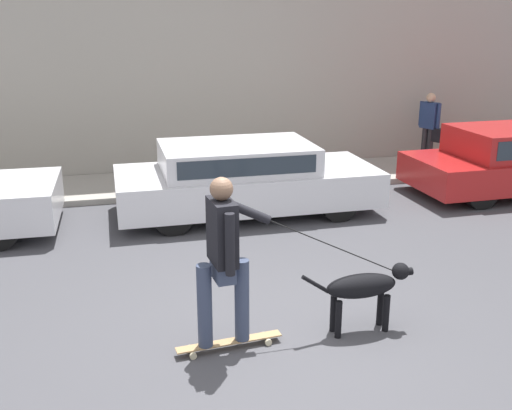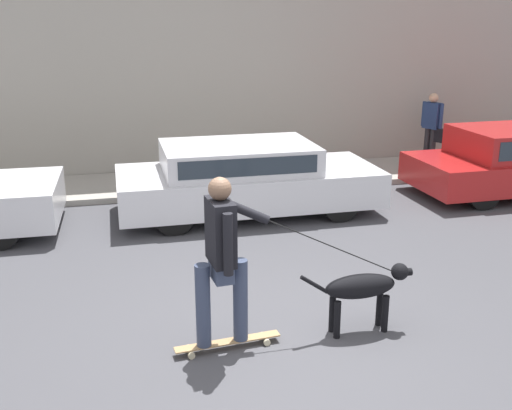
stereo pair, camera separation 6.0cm
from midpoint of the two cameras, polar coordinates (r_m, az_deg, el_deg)
ground_plane at (r=6.39m, az=0.91°, el=-12.82°), size 36.00×36.00×0.00m
back_wall at (r=12.74m, az=-7.59°, el=15.52°), size 32.00×0.30×5.64m
sidewalk_curb at (r=12.06m, az=-6.49°, el=2.13°), size 30.00×1.87×0.11m
parked_car_1 at (r=10.16m, az=-0.81°, el=2.55°), size 4.40×1.85×1.21m
dog at (r=6.45m, az=10.49°, el=-7.78°), size 1.25×0.27×0.74m
skateboarder at (r=5.79m, az=-2.92°, el=-4.77°), size 2.42×0.61×1.81m
pedestrian_with_bag at (r=13.77m, az=16.57°, el=7.29°), size 0.37×0.62×1.54m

